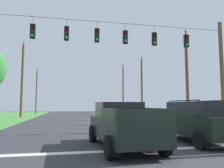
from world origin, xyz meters
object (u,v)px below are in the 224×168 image
object	(u,v)px
distant_car_crossing_white	(197,114)
utility_pole_near_left	(123,89)
utility_pole_distant_right	(22,79)
utility_pole_distant_left	(36,91)
pickup_truck	(122,125)
overhead_signal_span	(113,63)
utility_pole_mid_right	(187,77)
suv_black	(198,121)
utility_pole_far_right	(142,87)

from	to	relation	value
distant_car_crossing_white	utility_pole_near_left	world-z (taller)	utility_pole_near_left
utility_pole_distant_right	utility_pole_distant_left	distance (m)	15.39
pickup_truck	distant_car_crossing_white	size ratio (longest dim) A/B	1.27
overhead_signal_span	utility_pole_mid_right	bearing A→B (deg)	34.69
suv_black	utility_pole_far_right	size ratio (longest dim) A/B	0.49
utility_pole_mid_right	distant_car_crossing_white	bearing A→B (deg)	34.91
suv_black	utility_pole_distant_left	xyz separation A→B (m)	(-13.14, 39.78, 3.78)
overhead_signal_span	suv_black	bearing A→B (deg)	-55.17
utility_pole_far_right	utility_pole_near_left	distance (m)	14.20
suv_black	utility_pole_distant_right	distance (m)	28.09
utility_pole_distant_right	utility_pole_distant_left	world-z (taller)	utility_pole_distant_right
overhead_signal_span	pickup_truck	distance (m)	6.46
pickup_truck	utility_pole_far_right	size ratio (longest dim) A/B	0.55
overhead_signal_span	suv_black	size ratio (longest dim) A/B	3.59
overhead_signal_span	utility_pole_far_right	distance (m)	21.78
suv_black	utility_pole_far_right	world-z (taller)	utility_pole_far_right
overhead_signal_span	utility_pole_distant_left	xyz separation A→B (m)	(-9.86, 35.07, 0.10)
distant_car_crossing_white	utility_pole_distant_right	distance (m)	24.68
pickup_truck	utility_pole_distant_right	xyz separation A→B (m)	(-9.15, 24.90, 4.72)
pickup_truck	utility_pole_far_right	bearing A→B (deg)	68.94
utility_pole_mid_right	utility_pole_distant_left	world-z (taller)	utility_pole_mid_right
utility_pole_near_left	utility_pole_distant_left	size ratio (longest dim) A/B	1.18
distant_car_crossing_white	utility_pole_distant_left	world-z (taller)	utility_pole_distant_left
distant_car_crossing_white	utility_pole_distant_left	bearing A→B (deg)	127.69
distant_car_crossing_white	suv_black	bearing A→B (deg)	-122.45
overhead_signal_span	pickup_truck	xyz separation A→B (m)	(-0.67, -5.20, -3.77)
overhead_signal_span	pickup_truck	world-z (taller)	overhead_signal_span
utility_pole_mid_right	utility_pole_far_right	bearing A→B (deg)	91.98
overhead_signal_span	utility_pole_distant_left	distance (m)	36.43
suv_black	utility_pole_far_right	xyz separation A→B (m)	(5.69, 24.56, 3.75)
overhead_signal_span	utility_pole_near_left	bearing A→B (deg)	74.60
utility_pole_mid_right	utility_pole_near_left	xyz separation A→B (m)	(-0.07, 27.49, 0.73)
utility_pole_near_left	utility_pole_distant_left	distance (m)	19.27
suv_black	utility_pole_far_right	bearing A→B (deg)	76.95
overhead_signal_span	pickup_truck	bearing A→B (deg)	-97.34
suv_black	utility_pole_distant_right	xyz separation A→B (m)	(-13.10, 24.42, 4.62)
utility_pole_distant_right	utility_pole_distant_left	bearing A→B (deg)	90.14
utility_pole_far_right	pickup_truck	bearing A→B (deg)	-111.06
distant_car_crossing_white	utility_pole_mid_right	bearing A→B (deg)	-145.09
utility_pole_near_left	utility_pole_far_right	bearing A→B (deg)	-91.60
overhead_signal_span	utility_pole_far_right	bearing A→B (deg)	65.67
utility_pole_mid_right	utility_pole_distant_left	size ratio (longest dim) A/B	1.02
suv_black	overhead_signal_span	bearing A→B (deg)	124.83
pickup_truck	utility_pole_distant_right	distance (m)	26.94
overhead_signal_span	suv_black	world-z (taller)	overhead_signal_span
utility_pole_far_right	distant_car_crossing_white	bearing A→B (deg)	-79.44
distant_car_crossing_white	utility_pole_far_right	size ratio (longest dim) A/B	0.44
suv_black	utility_pole_near_left	distance (m)	39.47
suv_black	utility_pole_distant_left	bearing A→B (deg)	108.27
utility_pole_far_right	utility_pole_near_left	bearing A→B (deg)	88.40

